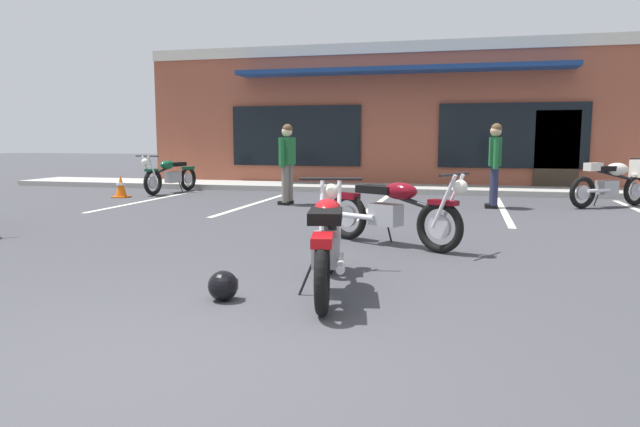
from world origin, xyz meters
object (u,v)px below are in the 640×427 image
(motorcycle_silver_naked, at_px, (615,181))
(person_in_shorts_foreground, at_px, (287,159))
(person_in_black_shirt, at_px, (495,160))
(motorcycle_foreground_classic, at_px, (327,241))
(helmet_on_pavement, at_px, (223,286))
(motorcycle_red_sportbike, at_px, (170,175))
(motorcycle_black_cruiser, at_px, (392,210))
(traffic_cone, at_px, (121,186))

(motorcycle_silver_naked, xyz_separation_m, person_in_shorts_foreground, (-6.54, -1.27, 0.42))
(person_in_black_shirt, xyz_separation_m, person_in_shorts_foreground, (-4.16, -0.43, 0.00))
(person_in_black_shirt, height_order, person_in_shorts_foreground, same)
(person_in_shorts_foreground, bearing_deg, motorcycle_silver_naked, 11.02)
(motorcycle_foreground_classic, relative_size, helmet_on_pavement, 8.05)
(motorcycle_red_sportbike, xyz_separation_m, helmet_on_pavement, (5.28, -8.87, -0.33))
(motorcycle_black_cruiser, bearing_deg, traffic_cone, 146.21)
(motorcycle_black_cruiser, distance_m, motorcycle_silver_naked, 6.66)
(person_in_black_shirt, bearing_deg, motorcycle_red_sportbike, 170.02)
(person_in_black_shirt, relative_size, person_in_shorts_foreground, 1.00)
(motorcycle_foreground_classic, xyz_separation_m, motorcycle_black_cruiser, (0.30, 2.35, 0.00))
(motorcycle_silver_naked, distance_m, person_in_shorts_foreground, 6.67)
(motorcycle_black_cruiser, xyz_separation_m, motorcycle_silver_naked, (3.83, 5.44, 0.07))
(motorcycle_red_sportbike, xyz_separation_m, motorcycle_silver_naked, (10.20, -0.53, 0.07))
(motorcycle_red_sportbike, distance_m, person_in_black_shirt, 7.96)
(motorcycle_black_cruiser, bearing_deg, motorcycle_red_sportbike, 136.85)
(motorcycle_foreground_classic, relative_size, motorcycle_black_cruiser, 1.09)
(motorcycle_black_cruiser, xyz_separation_m, person_in_shorts_foreground, (-2.70, 4.17, 0.49))
(motorcycle_black_cruiser, distance_m, traffic_cone, 8.36)
(person_in_black_shirt, relative_size, traffic_cone, 3.16)
(motorcycle_foreground_classic, height_order, helmet_on_pavement, motorcycle_foreground_classic)
(motorcycle_foreground_classic, height_order, person_in_shorts_foreground, person_in_shorts_foreground)
(motorcycle_red_sportbike, bearing_deg, traffic_cone, -113.66)
(motorcycle_black_cruiser, height_order, person_in_black_shirt, person_in_black_shirt)
(motorcycle_red_sportbike, distance_m, person_in_shorts_foreground, 4.11)
(motorcycle_foreground_classic, relative_size, person_in_black_shirt, 1.25)
(motorcycle_red_sportbike, height_order, helmet_on_pavement, motorcycle_red_sportbike)
(motorcycle_black_cruiser, xyz_separation_m, helmet_on_pavement, (-1.08, -2.90, -0.33))
(person_in_shorts_foreground, xyz_separation_m, traffic_cone, (-4.24, 0.48, -0.69))
(motorcycle_red_sportbike, relative_size, person_in_black_shirt, 1.25)
(motorcycle_foreground_classic, relative_size, motorcycle_silver_naked, 1.16)
(person_in_shorts_foreground, bearing_deg, helmet_on_pavement, -77.09)
(person_in_shorts_foreground, relative_size, helmet_on_pavement, 6.44)
(motorcycle_silver_naked, height_order, helmet_on_pavement, motorcycle_silver_naked)
(motorcycle_red_sportbike, xyz_separation_m, person_in_black_shirt, (7.82, -1.38, 0.49))
(motorcycle_black_cruiser, xyz_separation_m, traffic_cone, (-6.95, 4.65, -0.20))
(traffic_cone, bearing_deg, person_in_black_shirt, -0.38)
(motorcycle_foreground_classic, distance_m, motorcycle_black_cruiser, 2.37)
(motorcycle_foreground_classic, bearing_deg, person_in_shorts_foreground, 110.23)
(motorcycle_red_sportbike, height_order, motorcycle_silver_naked, same)
(motorcycle_black_cruiser, relative_size, helmet_on_pavement, 7.38)
(motorcycle_foreground_classic, distance_m, traffic_cone, 9.66)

